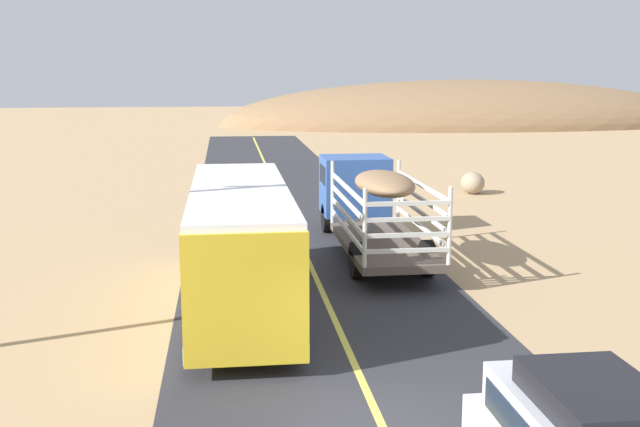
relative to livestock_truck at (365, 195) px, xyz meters
The scene contains 4 objects.
livestock_truck is the anchor object (origin of this frame).
bus 8.31m from the livestock_truck, 123.44° to the right, with size 2.54×10.00×3.21m.
boulder_far_horizon 12.92m from the livestock_truck, 54.47° to the left, with size 1.17×1.41×1.11m, color gray.
distant_hill 63.42m from the livestock_truck, 68.78° to the left, with size 56.97×24.35×10.18m, color olive.
Camera 1 is at (-2.63, -12.06, 6.17)m, focal length 42.68 mm.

